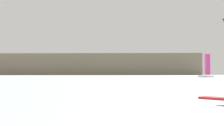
# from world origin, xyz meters

# --- Properties ---
(ground_plane) EXTENTS (4000.00, 4000.00, 0.00)m
(ground_plane) POSITION_xyz_m (0.00, 0.00, 0.00)
(ground_plane) COLOR #9EA8B2
(distant_headland) EXTENTS (758.37, 517.76, 50.46)m
(distant_headland) POSITION_xyz_m (-152.52, 852.65, 25.23)
(distant_headland) COLOR #756B56
(distant_headland) RESTS_ON ground_plane
(small_sailboat) EXTENTS (6.26, 2.65, 11.77)m
(small_sailboat) POSITION_xyz_m (37.68, 105.63, 1.14)
(small_sailboat) COLOR white
(small_sailboat) RESTS_ON ground_plane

